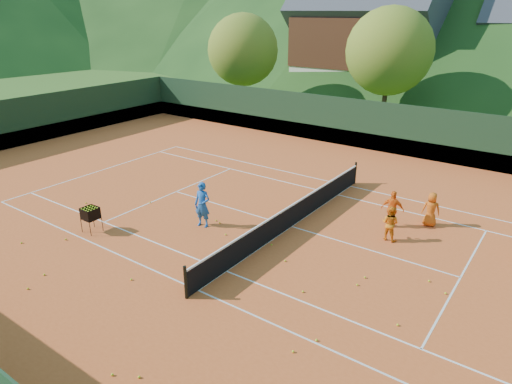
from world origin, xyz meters
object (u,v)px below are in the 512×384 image
Objects in this scene: coach at (202,205)px; student_a at (390,223)px; student_c at (431,209)px; chalet_left at (367,36)px; ball_hopper at (90,214)px; tennis_net at (292,215)px; student_b at (393,209)px.

student_a is (6.43, 3.18, -0.24)m from coach.
student_c is 0.10× the size of chalet_left.
student_a is 11.36m from ball_hopper.
ball_hopper is (-6.06, -4.89, 0.25)m from tennis_net.
student_b is 31.07m from chalet_left.
student_a is 0.90× the size of student_b.
student_b is at bearing 22.68° from student_c.
tennis_net is at bearing 38.85° from ball_hopper.
ball_hopper is (-3.18, -2.88, -0.17)m from coach.
student_b is 3.96m from tennis_net.
chalet_left reaches higher than tennis_net.
student_b is 11.74m from ball_hopper.
tennis_net is 12.07× the size of ball_hopper.
student_c is (0.88, 2.12, 0.02)m from student_a.
tennis_net reaches higher than ball_hopper.
student_c is at bearing 25.64° from coach.
student_c reaches higher than student_a.
student_a is at bearing 50.83° from student_c.
chalet_left is (-13.21, 27.69, 4.88)m from student_b.
student_a is 32.23m from chalet_left.
ball_hopper is (-10.48, -8.18, 0.05)m from student_c.
student_b is at bearing 37.79° from ball_hopper.
student_a reaches higher than tennis_net.
student_a is 1.35× the size of ball_hopper.
student_b is 0.12× the size of tennis_net.
student_c is 5.52m from tennis_net.
student_a is at bearing 18.39° from tennis_net.
student_c reaches higher than ball_hopper.
student_b is at bearing -68.70° from student_a.
tennis_net is at bearing 20.06° from student_c.
ball_hopper is at bearing 37.39° from student_a.
coach is 33.12m from chalet_left.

